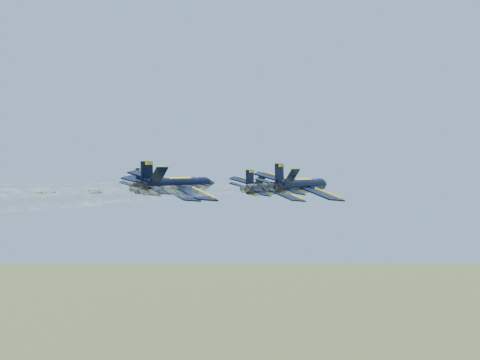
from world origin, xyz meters
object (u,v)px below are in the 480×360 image
Objects in this scene: jet_lead at (270,188)px; jet_right at (302,186)px; jet_left at (168,188)px; jet_slot at (178,185)px.

jet_lead is 1.00× the size of jet_right.
jet_left is (-9.63, -13.78, 0.00)m from jet_lead.
jet_left is 22.61m from jet_right.
jet_lead and jet_right have the same top height.
jet_left is at bearing 130.55° from jet_slot.
jet_right is (22.35, 3.42, 0.00)m from jet_left.
jet_lead is at bearing 132.20° from jet_right.
jet_left is at bearing -133.59° from jet_lead.
jet_lead is at bearing 87.15° from jet_slot.
jet_slot is at bearing -49.45° from jet_left.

